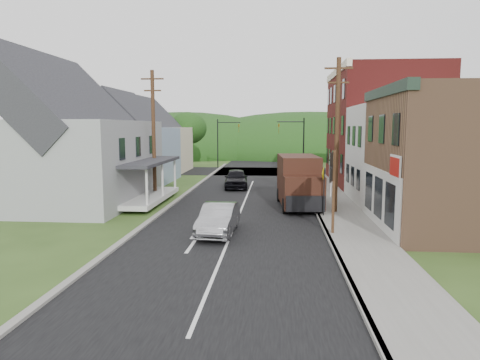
% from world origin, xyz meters
% --- Properties ---
extents(ground, '(120.00, 120.00, 0.00)m').
position_xyz_m(ground, '(0.00, 0.00, 0.00)').
color(ground, '#2D4719').
rests_on(ground, ground).
extents(road, '(9.00, 90.00, 0.02)m').
position_xyz_m(road, '(0.00, 10.00, 0.00)').
color(road, black).
rests_on(road, ground).
extents(cross_road, '(60.00, 9.00, 0.02)m').
position_xyz_m(cross_road, '(0.00, 27.00, 0.00)').
color(cross_road, black).
rests_on(cross_road, ground).
extents(sidewalk_right, '(2.80, 55.00, 0.15)m').
position_xyz_m(sidewalk_right, '(5.90, 8.00, 0.07)').
color(sidewalk_right, slate).
rests_on(sidewalk_right, ground).
extents(curb_right, '(0.20, 55.00, 0.15)m').
position_xyz_m(curb_right, '(4.55, 8.00, 0.07)').
color(curb_right, slate).
rests_on(curb_right, ground).
extents(curb_left, '(0.30, 55.00, 0.12)m').
position_xyz_m(curb_left, '(-4.65, 8.00, 0.06)').
color(curb_left, slate).
rests_on(curb_left, ground).
extents(storefront_tan, '(8.00, 8.00, 7.00)m').
position_xyz_m(storefront_tan, '(11.30, 0.00, 3.50)').
color(storefront_tan, brown).
rests_on(storefront_tan, ground).
extents(storefront_white, '(8.00, 7.00, 6.50)m').
position_xyz_m(storefront_white, '(11.30, 7.50, 3.25)').
color(storefront_white, silver).
rests_on(storefront_white, ground).
extents(storefront_red, '(8.00, 12.00, 10.00)m').
position_xyz_m(storefront_red, '(11.30, 17.00, 5.00)').
color(storefront_red, maroon).
rests_on(storefront_red, ground).
extents(house_gray, '(10.20, 12.24, 8.35)m').
position_xyz_m(house_gray, '(-12.00, 6.00, 4.23)').
color(house_gray, gray).
rests_on(house_gray, ground).
extents(house_blue, '(7.14, 8.16, 7.28)m').
position_xyz_m(house_blue, '(-11.00, 17.00, 3.69)').
color(house_blue, '#8FA4C3').
rests_on(house_blue, ground).
extents(house_cream, '(7.14, 8.16, 7.28)m').
position_xyz_m(house_cream, '(-11.50, 26.00, 3.69)').
color(house_cream, beige).
rests_on(house_cream, ground).
extents(utility_pole_right, '(1.60, 0.26, 9.00)m').
position_xyz_m(utility_pole_right, '(5.60, 3.50, 4.66)').
color(utility_pole_right, '#472D19').
rests_on(utility_pole_right, ground).
extents(utility_pole_left, '(1.60, 0.26, 9.00)m').
position_xyz_m(utility_pole_left, '(-6.50, 8.00, 4.66)').
color(utility_pole_left, '#472D19').
rests_on(utility_pole_left, ground).
extents(traffic_signal_right, '(2.87, 0.20, 6.00)m').
position_xyz_m(traffic_signal_right, '(4.30, 23.50, 3.76)').
color(traffic_signal_right, black).
rests_on(traffic_signal_right, ground).
extents(traffic_signal_left, '(2.87, 0.20, 6.00)m').
position_xyz_m(traffic_signal_left, '(-4.30, 30.50, 3.76)').
color(traffic_signal_left, black).
rests_on(traffic_signal_left, ground).
extents(tree_left_b, '(4.80, 4.80, 6.94)m').
position_xyz_m(tree_left_b, '(-17.00, 12.00, 4.88)').
color(tree_left_b, '#382616').
rests_on(tree_left_b, ground).
extents(tree_left_c, '(5.80, 5.80, 8.41)m').
position_xyz_m(tree_left_c, '(-19.00, 20.00, 5.94)').
color(tree_left_c, '#382616').
rests_on(tree_left_c, ground).
extents(tree_left_d, '(4.80, 4.80, 6.94)m').
position_xyz_m(tree_left_d, '(-9.00, 32.00, 4.88)').
color(tree_left_d, '#382616').
rests_on(tree_left_d, ground).
extents(forested_ridge, '(90.00, 30.00, 16.00)m').
position_xyz_m(forested_ridge, '(0.00, 55.00, 0.00)').
color(forested_ridge, '#1A340F').
rests_on(forested_ridge, ground).
extents(silver_sedan, '(1.73, 4.42, 1.44)m').
position_xyz_m(silver_sedan, '(-0.60, -1.78, 0.72)').
color(silver_sedan, '#9D9DA2').
rests_on(silver_sedan, ground).
extents(dark_sedan, '(2.22, 4.76, 1.58)m').
position_xyz_m(dark_sedan, '(-1.18, 13.60, 0.79)').
color(dark_sedan, black).
rests_on(dark_sedan, ground).
extents(delivery_van, '(2.79, 5.99, 3.26)m').
position_xyz_m(delivery_van, '(3.59, 5.41, 1.65)').
color(delivery_van, black).
rests_on(delivery_van, ground).
extents(route_sign_cluster, '(0.57, 2.18, 3.89)m').
position_xyz_m(route_sign_cluster, '(4.75, -1.66, 2.67)').
color(route_sign_cluster, '#472D19').
rests_on(route_sign_cluster, sidewalk_right).
extents(warning_sign, '(0.25, 0.73, 2.74)m').
position_xyz_m(warning_sign, '(4.77, 2.29, 1.90)').
color(warning_sign, black).
rests_on(warning_sign, sidewalk_right).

